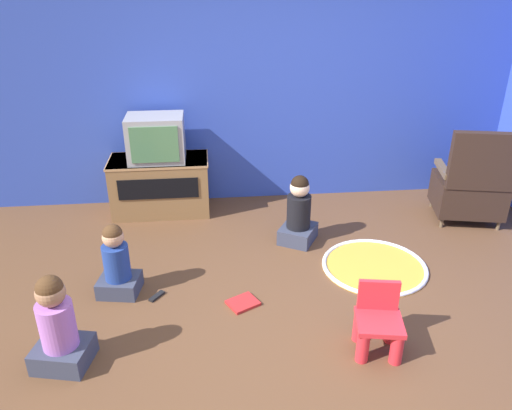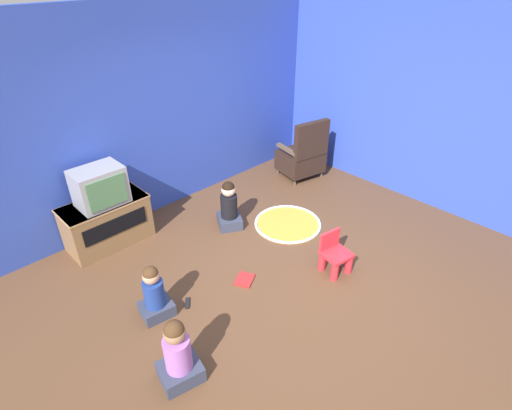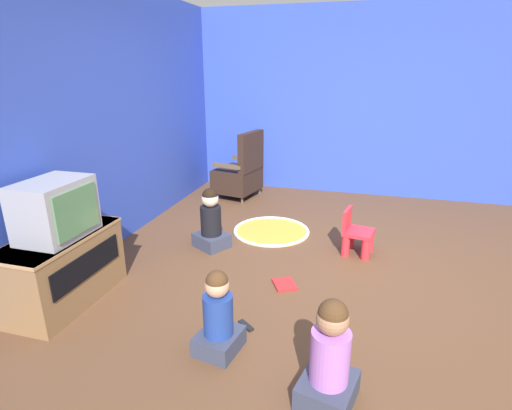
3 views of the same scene
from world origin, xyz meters
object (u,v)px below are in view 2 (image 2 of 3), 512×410
Objects in this scene: black_armchair at (303,156)px; remote_control at (187,303)px; book at (245,280)px; child_watching_right at (154,295)px; child_watching_left at (178,355)px; tv_cabinet at (107,222)px; yellow_kid_chair at (335,256)px; child_watching_center at (229,207)px; television at (100,187)px.

remote_control is at bearing 30.57° from black_armchair.
child_watching_right is at bearing 136.86° from book.
tv_cabinet is at bearing 90.12° from child_watching_left.
child_watching_center is at bearing 110.12° from yellow_kid_chair.
television is 1.57m from child_watching_right.
child_watching_center is at bearing 51.17° from child_watching_left.
child_watching_left is at bearing 158.15° from child_watching_center.
remote_control is (-1.28, -0.79, -0.28)m from child_watching_center.
child_watching_left is at bearing -98.54° from child_watching_right.
black_armchair reaches higher than child_watching_left.
television reaches higher than child_watching_left.
remote_control is (0.06, -1.55, -0.82)m from television.
book is at bearing 156.21° from yellow_kid_chair.
book reaches higher than remote_control.
child_watching_right is at bearing 84.52° from child_watching_left.
yellow_kid_chair is at bearing -61.84° from book.
black_armchair is (3.15, -0.51, -0.46)m from television.
child_watching_left is at bearing -102.49° from tv_cabinet.
black_armchair reaches higher than yellow_kid_chair.
child_watching_center reaches higher than remote_control.
child_watching_left is at bearing -102.64° from television.
remote_control is at bearing -9.59° from child_watching_right.
tv_cabinet is 1.60m from remote_control.
child_watching_left is (-3.65, -1.71, -0.07)m from black_armchair.
tv_cabinet is 1.02× the size of black_armchair.
child_watching_left reaches higher than tv_cabinet.
book is at bearing -66.64° from television.
book is 0.70m from remote_control.
black_armchair is 6.91× the size of remote_control.
child_watching_center is 1.53m from remote_control.
child_watching_left is at bearing 174.61° from book.
child_watching_right is at bearing 108.44° from remote_control.
yellow_kid_chair is 1.56m from child_watching_center.
child_watching_left is 2.40× the size of book.
yellow_kid_chair is (-1.53, -1.79, -0.17)m from black_armchair.
black_armchair is 3.52m from child_watching_right.
television reaches higher than yellow_kid_chair.
black_armchair is at bearing 24.96° from child_watching_right.
television is 0.92× the size of child_watching_right.
tv_cabinet is at bearing 90.00° from television.
child_watching_right reaches higher than tv_cabinet.
black_armchair is at bearing -9.63° from tv_cabinet.
television is at bearing -90.00° from tv_cabinet.
yellow_kid_chair is 0.70× the size of child_watching_left.
yellow_kid_chair is at bearing 10.67° from child_watching_left.
child_watching_left is 2.35m from child_watching_center.
remote_control is at bearing 164.37° from yellow_kid_chair.
yellow_kid_chair is 1.68× the size of book.
child_watching_left is 0.92m from remote_control.
child_watching_center is at bearing -20.83° from remote_control.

